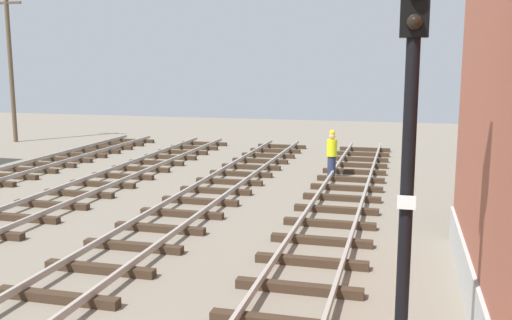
{
  "coord_description": "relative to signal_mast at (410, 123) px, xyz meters",
  "views": [
    {
      "loc": [
        2.59,
        -4.24,
        4.4
      ],
      "look_at": [
        -1.17,
        10.41,
        1.85
      ],
      "focal_mm": 40.53,
      "sensor_mm": 36.0,
      "label": 1
    }
  ],
  "objects": [
    {
      "name": "utility_pole_far",
      "position": [
        -21.22,
        20.1,
        0.56
      ],
      "size": [
        1.8,
        0.24,
        8.0
      ],
      "color": "brown",
      "rests_on": "ground"
    },
    {
      "name": "track_worker_foreground",
      "position": [
        -2.71,
        14.23,
        -2.7
      ],
      "size": [
        0.4,
        0.4,
        1.87
      ],
      "color": "#262D4C",
      "rests_on": "ground"
    },
    {
      "name": "signal_mast",
      "position": [
        0.0,
        0.0,
        0.0
      ],
      "size": [
        0.36,
        0.4,
        5.82
      ],
      "color": "black",
      "rests_on": "ground"
    }
  ]
}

